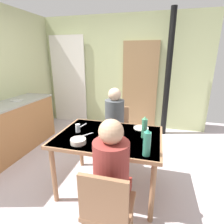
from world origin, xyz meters
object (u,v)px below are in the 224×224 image
object	(u,v)px
chair_far_diner	(116,129)
person_near_diner	(112,168)
kitchen_counter	(9,129)
water_bottle_green_far	(147,143)
water_bottle_green_near	(144,128)
person_far_diner	(114,116)
chair_near_diner	(107,208)
dining_table	(109,141)
serving_bowl_center	(78,141)

from	to	relation	value
chair_far_diner	person_near_diner	xyz separation A→B (m)	(0.31, -1.47, 0.28)
kitchen_counter	person_near_diner	world-z (taller)	person_near_diner
person_near_diner	water_bottle_green_far	distance (m)	0.43
chair_far_diner	water_bottle_green_near	bearing A→B (deg)	124.24
person_near_diner	person_far_diner	bearing A→B (deg)	103.01
person_far_diner	chair_near_diner	bearing A→B (deg)	101.84
kitchen_counter	chair_near_diner	size ratio (longest dim) A/B	2.13
dining_table	water_bottle_green_far	world-z (taller)	water_bottle_green_far
person_far_diner	dining_table	bearing A→B (deg)	98.37
water_bottle_green_far	chair_near_diner	bearing A→B (deg)	-119.80
dining_table	water_bottle_green_far	bearing A→B (deg)	-36.25
person_far_diner	water_bottle_green_near	xyz separation A→B (m)	(0.51, -0.62, 0.10)
chair_far_diner	chair_near_diner	bearing A→B (deg)	100.86
dining_table	chair_far_diner	distance (m)	0.83
dining_table	person_far_diner	size ratio (longest dim) A/B	1.63
kitchen_counter	person_far_diner	xyz separation A→B (m)	(1.85, 0.22, 0.33)
dining_table	serving_bowl_center	size ratio (longest dim) A/B	7.39
chair_far_diner	serving_bowl_center	xyz separation A→B (m)	(-0.17, -1.09, 0.29)
kitchen_counter	chair_near_diner	xyz separation A→B (m)	(2.16, -1.25, 0.05)
chair_near_diner	water_bottle_green_near	bearing A→B (deg)	76.45
water_bottle_green_near	chair_far_diner	bearing A→B (deg)	124.24
kitchen_counter	water_bottle_green_near	bearing A→B (deg)	-9.59
dining_table	water_bottle_green_near	size ratio (longest dim) A/B	4.76
kitchen_counter	water_bottle_green_near	world-z (taller)	water_bottle_green_near
dining_table	water_bottle_green_far	distance (m)	0.62
chair_far_diner	person_near_diner	world-z (taller)	person_near_diner
chair_far_diner	water_bottle_green_far	bearing A→B (deg)	116.38
kitchen_counter	water_bottle_green_near	size ratio (longest dim) A/B	7.02
kitchen_counter	person_far_diner	distance (m)	1.90
chair_near_diner	chair_far_diner	bearing A→B (deg)	100.86
chair_far_diner	water_bottle_green_far	distance (m)	1.34
person_near_diner	serving_bowl_center	distance (m)	0.61
chair_near_diner	serving_bowl_center	world-z (taller)	chair_near_diner
dining_table	chair_near_diner	bearing A→B (deg)	-75.34
water_bottle_green_far	serving_bowl_center	distance (m)	0.75
dining_table	serving_bowl_center	world-z (taller)	serving_bowl_center
dining_table	person_far_diner	xyz separation A→B (m)	(-0.10, 0.67, 0.10)
person_near_diner	water_bottle_green_far	bearing A→B (deg)	50.79
chair_near_diner	person_near_diner	xyz separation A→B (m)	(-0.00, 0.14, 0.28)
chair_far_diner	kitchen_counter	bearing A→B (deg)	10.84
person_near_diner	water_bottle_green_far	xyz separation A→B (m)	(0.26, 0.32, 0.11)
chair_near_diner	chair_far_diner	distance (m)	1.64
kitchen_counter	water_bottle_green_far	bearing A→B (deg)	-18.15
person_far_diner	chair_far_diner	bearing A→B (deg)	-90.00
chair_far_diner	person_far_diner	size ratio (longest dim) A/B	1.13
dining_table	water_bottle_green_near	bearing A→B (deg)	6.65
chair_far_diner	person_near_diner	bearing A→B (deg)	101.84
chair_far_diner	person_far_diner	xyz separation A→B (m)	(-0.00, -0.14, 0.28)
chair_far_diner	water_bottle_green_near	distance (m)	0.99
chair_near_diner	dining_table	bearing A→B (deg)	104.66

